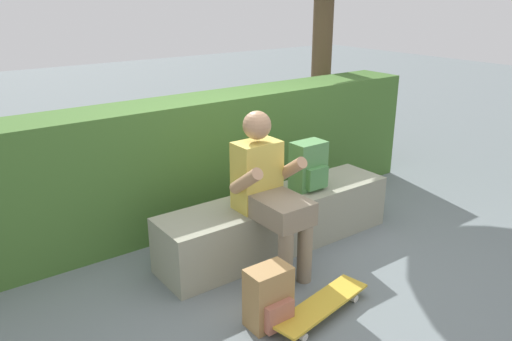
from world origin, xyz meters
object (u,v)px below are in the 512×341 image
object	(u,v)px
person_skater	(269,189)
backpack_on_ground	(269,298)
bench_main	(278,221)
backpack_on_bench	(309,166)
skateboard_near_person	(321,305)

from	to	relation	value
person_skater	backpack_on_ground	xyz separation A→B (m)	(-0.43, -0.57, -0.45)
bench_main	backpack_on_bench	distance (m)	0.52
skateboard_near_person	person_skater	bearing A→B (deg)	81.91
skateboard_near_person	backpack_on_bench	xyz separation A→B (m)	(0.68, 0.91, 0.57)
bench_main	backpack_on_bench	bearing A→B (deg)	-1.75
skateboard_near_person	bench_main	bearing A→B (deg)	67.94
person_skater	backpack_on_ground	distance (m)	0.85
skateboard_near_person	backpack_on_bench	world-z (taller)	backpack_on_bench
backpack_on_bench	person_skater	bearing A→B (deg)	-160.41
bench_main	person_skater	bearing A→B (deg)	-141.52
backpack_on_bench	bench_main	bearing A→B (deg)	178.25
person_skater	backpack_on_ground	size ratio (longest dim) A/B	3.00
bench_main	backpack_on_ground	xyz separation A→B (m)	(-0.70, -0.79, -0.03)
backpack_on_ground	skateboard_near_person	bearing A→B (deg)	-20.97
bench_main	person_skater	xyz separation A→B (m)	(-0.27, -0.22, 0.42)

